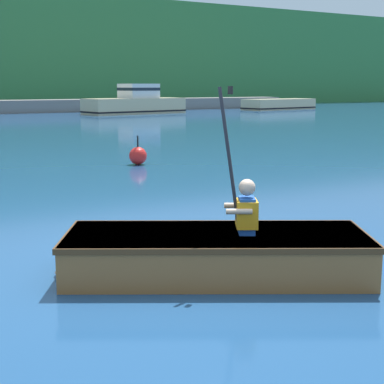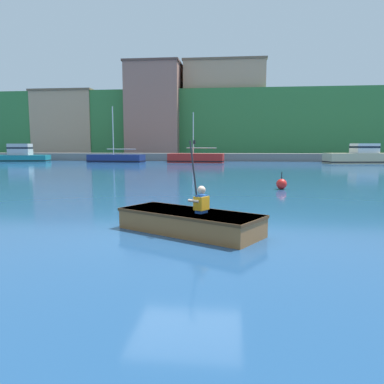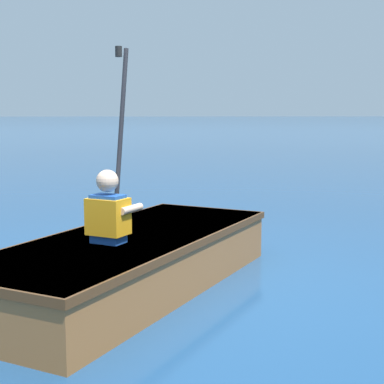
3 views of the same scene
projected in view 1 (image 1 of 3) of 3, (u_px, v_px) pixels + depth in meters
ground_plane at (186, 265)px, 6.43m from camera, size 300.00×300.00×0.00m
moored_boat_dock_west_end at (135, 103)px, 40.56m from camera, size 7.41×3.51×2.04m
moored_boat_dock_center_near at (279, 105)px, 47.48m from camera, size 6.70×3.13×0.85m
rowboat_foreground at (212, 252)px, 6.04m from camera, size 3.27×2.55×0.45m
person_paddler at (245, 208)px, 5.96m from camera, size 0.44×0.44×1.48m
channel_buoy at (138, 156)px, 14.52m from camera, size 0.44×0.44×0.72m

